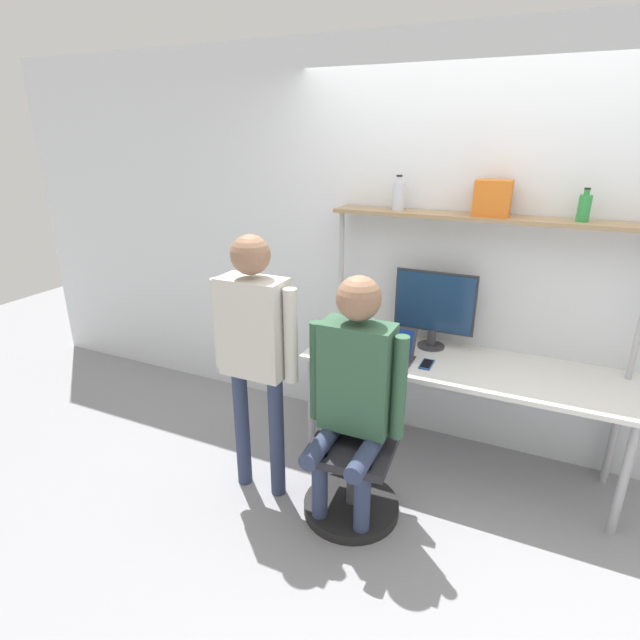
% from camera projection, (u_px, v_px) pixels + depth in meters
% --- Properties ---
extents(ground_plane, '(12.00, 12.00, 0.00)m').
position_uv_depth(ground_plane, '(441.00, 494.00, 3.09)').
color(ground_plane, gray).
extents(wall_back, '(8.00, 0.06, 2.70)m').
position_uv_depth(wall_back, '(482.00, 257.00, 3.22)').
color(wall_back, silver).
rests_on(wall_back, ground_plane).
extents(desk, '(1.98, 0.65, 0.74)m').
position_uv_depth(desk, '(462.00, 374.00, 3.15)').
color(desk, silver).
rests_on(desk, ground_plane).
extents(shelf_unit, '(1.88, 0.23, 1.63)m').
position_uv_depth(shelf_unit, '(479.00, 255.00, 3.07)').
color(shelf_unit, '#997A56').
rests_on(shelf_unit, ground_plane).
extents(monitor, '(0.53, 0.18, 0.52)m').
position_uv_depth(monitor, '(434.00, 306.00, 3.28)').
color(monitor, '#333338').
rests_on(monitor, desk).
extents(laptop, '(0.32, 0.21, 0.20)m').
position_uv_depth(laptop, '(389.00, 349.00, 3.20)').
color(laptop, '#333338').
rests_on(laptop, desk).
extents(cell_phone, '(0.07, 0.15, 0.01)m').
position_uv_depth(cell_phone, '(427.00, 364.00, 3.11)').
color(cell_phone, '#264C8C').
rests_on(cell_phone, desk).
extents(office_chair, '(0.56, 0.56, 0.92)m').
position_uv_depth(office_chair, '(354.00, 466.00, 2.89)').
color(office_chair, black).
rests_on(office_chair, ground_plane).
extents(person_seated, '(0.55, 0.48, 1.43)m').
position_uv_depth(person_seated, '(354.00, 383.00, 2.66)').
color(person_seated, '#2D3856').
rests_on(person_seated, ground_plane).
extents(person_standing, '(0.54, 0.22, 1.60)m').
position_uv_depth(person_standing, '(254.00, 338.00, 2.80)').
color(person_standing, '#2D3856').
rests_on(person_standing, ground_plane).
extents(bottle_green, '(0.07, 0.07, 0.18)m').
position_uv_depth(bottle_green, '(584.00, 207.00, 2.75)').
color(bottle_green, '#2D8C3F').
rests_on(bottle_green, shelf_unit).
extents(bottle_clear, '(0.08, 0.08, 0.22)m').
position_uv_depth(bottle_clear, '(398.00, 195.00, 3.17)').
color(bottle_clear, silver).
rests_on(bottle_clear, shelf_unit).
extents(storage_box, '(0.21, 0.16, 0.21)m').
position_uv_depth(storage_box, '(493.00, 198.00, 2.94)').
color(storage_box, '#D1661E').
rests_on(storage_box, shelf_unit).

